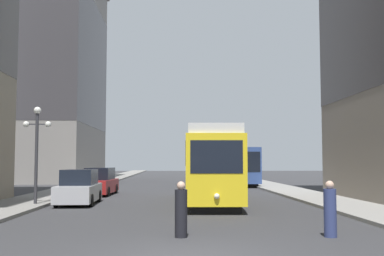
{
  "coord_description": "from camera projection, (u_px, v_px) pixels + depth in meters",
  "views": [
    {
      "loc": [
        -0.37,
        -11.33,
        2.25
      ],
      "look_at": [
        0.5,
        10.61,
        3.81
      ],
      "focal_mm": 43.97,
      "sensor_mm": 36.0,
      "label": 1
    }
  ],
  "objects": [
    {
      "name": "lamp_post_left_near",
      "position": [
        37.0,
        139.0,
        23.56
      ],
      "size": [
        1.41,
        0.36,
        4.85
      ],
      "color": "#333338",
      "rests_on": "sidewalk_left"
    },
    {
      "name": "streetcar",
      "position": [
        210.0,
        164.0,
        25.68
      ],
      "size": [
        3.04,
        12.25,
        3.89
      ],
      "rotation": [
        0.0,
        0.0,
        -0.04
      ],
      "color": "black",
      "rests_on": "ground"
    },
    {
      "name": "ground_plane",
      "position": [
        189.0,
        256.0,
        11.14
      ],
      "size": [
        200.0,
        200.0,
        0.0
      ],
      "primitive_type": "plane",
      "color": "#303033"
    },
    {
      "name": "pedestrian_crossing_far",
      "position": [
        181.0,
        211.0,
        13.97
      ],
      "size": [
        0.37,
        0.37,
        1.65
      ],
      "rotation": [
        0.0,
        0.0,
        3.73
      ],
      "color": "black",
      "rests_on": "ground"
    },
    {
      "name": "sidewalk_left",
      "position": [
        101.0,
        181.0,
        50.69
      ],
      "size": [
        3.18,
        120.0,
        0.15
      ],
      "primitive_type": "cube",
      "color": "gray",
      "rests_on": "ground"
    },
    {
      "name": "parked_car_left_near",
      "position": [
        100.0,
        182.0,
        31.58
      ],
      "size": [
        2.07,
        4.97,
        1.82
      ],
      "rotation": [
        0.0,
        0.0,
        -0.05
      ],
      "color": "black",
      "rests_on": "ground"
    },
    {
      "name": "parked_car_left_mid",
      "position": [
        79.0,
        188.0,
        24.73
      ],
      "size": [
        1.97,
        4.77,
        1.82
      ],
      "rotation": [
        0.0,
        0.0,
        0.02
      ],
      "color": "black",
      "rests_on": "ground"
    },
    {
      "name": "transit_bus",
      "position": [
        235.0,
        164.0,
        45.52
      ],
      "size": [
        2.93,
        12.77,
        3.45
      ],
      "rotation": [
        0.0,
        0.0,
        0.03
      ],
      "color": "black",
      "rests_on": "ground"
    },
    {
      "name": "pedestrian_crossing_near",
      "position": [
        330.0,
        211.0,
        14.01
      ],
      "size": [
        0.37,
        0.37,
        1.67
      ],
      "rotation": [
        0.0,
        0.0,
        5.14
      ],
      "color": "navy",
      "rests_on": "ground"
    },
    {
      "name": "sidewalk_right",
      "position": [
        252.0,
        181.0,
        51.34
      ],
      "size": [
        3.18,
        120.0,
        0.15
      ],
      "primitive_type": "cube",
      "color": "gray",
      "rests_on": "ground"
    },
    {
      "name": "building_left_midblock",
      "position": [
        42.0,
        70.0,
        55.73
      ],
      "size": [
        12.96,
        20.1,
        25.49
      ],
      "color": "gray",
      "rests_on": "ground"
    }
  ]
}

